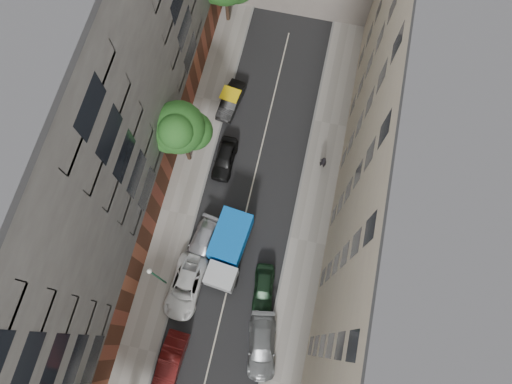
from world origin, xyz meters
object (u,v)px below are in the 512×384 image
(car_right_1, at_px, (262,346))
(car_right_2, at_px, (263,289))
(car_left_2, at_px, (185,287))
(pedestrian, at_px, (323,162))
(tree_mid, at_px, (180,130))
(tarp_truck, at_px, (228,249))
(car_left_1, at_px, (170,362))
(lamp_post, at_px, (156,276))
(car_left_4, at_px, (225,159))
(car_left_3, at_px, (202,244))
(car_left_5, at_px, (231,101))

(car_right_1, xyz_separation_m, car_right_2, (-0.80, 4.20, -0.06))
(car_left_2, height_order, pedestrian, pedestrian)
(tree_mid, bearing_deg, pedestrian, 9.57)
(tree_mid, bearing_deg, car_right_2, -47.83)
(tarp_truck, bearing_deg, car_left_1, -97.69)
(car_left_2, bearing_deg, tarp_truck, 55.51)
(car_left_1, bearing_deg, tarp_truck, 78.92)
(lamp_post, relative_size, pedestrian, 3.70)
(car_right_1, bearing_deg, car_left_2, 146.29)
(car_left_4, relative_size, car_right_2, 1.04)
(car_left_3, distance_m, car_left_5, 13.22)
(car_right_1, height_order, car_right_2, car_right_1)
(car_left_5, xyz_separation_m, car_right_1, (7.20, -19.80, 0.05))
(pedestrian, bearing_deg, car_left_2, 64.66)
(car_left_2, height_order, car_left_5, car_left_2)
(tarp_truck, xyz_separation_m, lamp_post, (-4.33, -3.48, 2.40))
(car_left_3, distance_m, car_left_4, 7.60)
(car_left_3, distance_m, car_right_2, 6.09)
(car_left_5, xyz_separation_m, car_right_2, (6.40, -15.60, -0.02))
(car_left_2, xyz_separation_m, car_left_4, (0.39, 11.20, -0.03))
(car_left_5, xyz_separation_m, pedestrian, (9.09, -4.21, 0.29))
(car_left_5, relative_size, car_right_2, 1.06)
(car_left_2, relative_size, tree_mid, 0.63)
(tarp_truck, xyz_separation_m, car_left_3, (-2.25, 0.11, -0.87))
(car_left_2, bearing_deg, lamp_post, -177.67)
(car_right_2, bearing_deg, car_left_3, 150.04)
(car_left_1, distance_m, car_right_2, 8.81)
(car_left_4, bearing_deg, lamp_post, -100.10)
(tarp_truck, bearing_deg, car_right_2, -28.13)
(lamp_post, distance_m, pedestrian, 16.57)
(car_right_1, bearing_deg, car_right_2, 90.92)
(car_left_3, distance_m, tree_mid, 9.27)
(pedestrian, bearing_deg, tree_mid, 18.78)
(tarp_truck, bearing_deg, car_left_3, -176.60)
(car_left_4, relative_size, car_right_1, 0.81)
(car_left_1, bearing_deg, car_right_1, 24.96)
(car_left_1, distance_m, car_right_1, 6.91)
(car_left_4, xyz_separation_m, car_right_2, (5.60, -10.00, -0.03))
(tarp_truck, xyz_separation_m, car_right_1, (4.15, -6.49, -0.81))
(car_left_4, relative_size, car_left_5, 0.98)
(tree_mid, bearing_deg, tarp_truck, -53.91)
(car_left_3, height_order, car_right_1, car_right_1)
(car_left_5, height_order, tree_mid, tree_mid)
(tarp_truck, distance_m, car_left_1, 9.40)
(car_left_3, relative_size, tree_mid, 0.57)
(car_left_1, xyz_separation_m, car_left_4, (0.00, 16.80, -0.06))
(car_left_1, height_order, car_right_2, car_left_1)
(car_left_2, xyz_separation_m, car_left_5, (-0.41, 16.80, -0.04))
(car_left_3, xyz_separation_m, car_right_2, (5.60, -2.40, -0.01))
(car_left_5, bearing_deg, lamp_post, -86.25)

